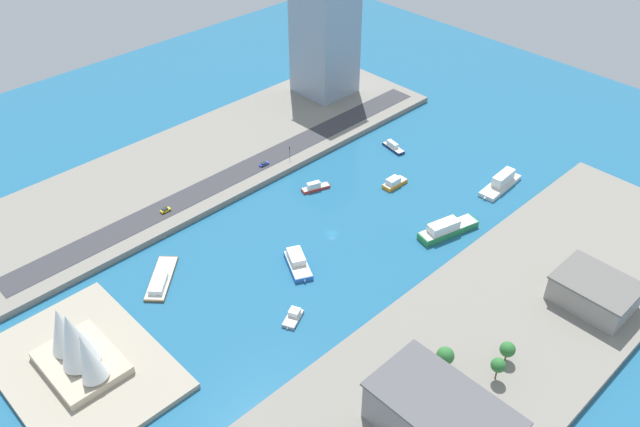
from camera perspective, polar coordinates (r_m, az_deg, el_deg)
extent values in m
plane|color=#23668E|center=(273.92, 1.05, -1.73)|extent=(440.00, 440.00, 0.00)
cube|color=gray|center=(238.47, 15.10, -10.23)|extent=(70.00, 240.00, 2.74)
cube|color=gray|center=(324.53, -9.10, 4.95)|extent=(70.00, 240.00, 2.74)
cube|color=#A89E89|center=(235.42, -19.75, -12.39)|extent=(65.38, 46.70, 2.00)
cube|color=#38383D|center=(308.82, -6.74, 3.67)|extent=(12.85, 228.00, 0.15)
cube|color=red|center=(298.91, -0.37, 2.20)|extent=(7.62, 13.43, 1.33)
cone|color=red|center=(301.29, 0.82, 2.51)|extent=(1.52, 1.52, 1.20)
cube|color=white|center=(297.45, -0.55, 2.46)|extent=(4.38, 6.54, 2.60)
cube|color=beige|center=(298.50, -0.37, 2.31)|extent=(7.32, 12.89, 0.10)
cube|color=orange|center=(303.38, 6.46, 2.57)|extent=(5.24, 12.28, 1.78)
cone|color=orange|center=(307.57, 7.28, 3.04)|extent=(1.64, 1.64, 1.60)
cube|color=white|center=(301.39, 6.33, 2.83)|extent=(4.19, 6.37, 2.55)
cube|color=beige|center=(302.85, 6.47, 2.72)|extent=(5.03, 11.79, 0.10)
cube|color=#999EA3|center=(237.59, -2.35, -9.03)|extent=(8.33, 10.64, 1.27)
cone|color=#999EA3|center=(234.38, -2.84, -9.87)|extent=(1.52, 1.52, 1.14)
cube|color=white|center=(237.36, -2.21, -8.49)|extent=(4.82, 4.81, 2.13)
cube|color=beige|center=(237.09, -2.35, -8.92)|extent=(8.00, 10.22, 0.10)
cube|color=brown|center=(259.53, -13.50, -5.47)|extent=(22.56, 23.17, 1.02)
cone|color=brown|center=(268.58, -12.88, -3.65)|extent=(1.29, 1.29, 0.91)
cube|color=white|center=(255.38, -13.77, -5.88)|extent=(11.25, 11.45, 2.12)
cube|color=beige|center=(259.16, -13.51, -5.38)|extent=(21.66, 22.24, 0.10)
cube|color=#1E284C|center=(329.91, 6.35, 5.63)|extent=(13.53, 6.24, 1.23)
cone|color=#1E284C|center=(325.54, 7.11, 5.10)|extent=(1.28, 1.28, 1.10)
cube|color=white|center=(329.67, 6.26, 5.97)|extent=(6.88, 3.52, 2.25)
cube|color=beige|center=(329.57, 6.36, 5.73)|extent=(12.99, 5.99, 0.10)
cube|color=#2D8C4C|center=(278.36, 10.98, -1.41)|extent=(13.17, 27.78, 2.97)
cone|color=#2D8C4C|center=(286.40, 13.20, -0.51)|extent=(3.25, 3.25, 2.68)
cube|color=white|center=(274.86, 10.61, -1.07)|extent=(8.47, 14.32, 3.48)
cube|color=beige|center=(277.42, 11.02, -1.16)|extent=(12.65, 26.67, 0.10)
cube|color=blue|center=(257.42, -1.89, -4.49)|extent=(18.92, 14.30, 1.93)
cone|color=blue|center=(250.78, -1.32, -5.84)|extent=(2.33, 2.33, 1.73)
cube|color=white|center=(257.89, -2.07, -3.72)|extent=(10.91, 9.21, 2.72)
cube|color=beige|center=(256.75, -1.90, -4.32)|extent=(18.16, 13.73, 0.10)
cube|color=silver|center=(310.81, 15.25, 2.33)|extent=(9.11, 25.49, 2.00)
cone|color=silver|center=(300.97, 14.02, 1.29)|extent=(1.91, 1.91, 1.80)
cube|color=white|center=(310.35, 15.52, 2.98)|extent=(5.38, 13.33, 4.77)
cube|color=beige|center=(310.24, 15.28, 2.48)|extent=(8.74, 24.47, 0.10)
cube|color=#8C9EB2|center=(364.58, 0.42, 15.12)|extent=(27.90, 27.01, 64.69)
cube|color=gray|center=(255.79, 22.54, -6.33)|extent=(26.33, 20.41, 9.83)
cube|color=slate|center=(252.41, 22.82, -5.45)|extent=(27.38, 21.23, 0.80)
cube|color=gray|center=(202.07, 10.40, -17.09)|extent=(40.44, 23.48, 14.36)
cube|color=#59595C|center=(196.04, 10.65, -15.79)|extent=(42.06, 24.42, 0.80)
cylinder|color=black|center=(289.57, -13.00, 0.42)|extent=(0.28, 0.65, 0.64)
cylinder|color=black|center=(288.27, -12.82, 0.26)|extent=(0.28, 0.65, 0.64)
cylinder|color=black|center=(288.53, -13.51, 0.18)|extent=(0.28, 0.65, 0.64)
cylinder|color=black|center=(287.23, -13.33, 0.02)|extent=(0.28, 0.65, 0.64)
cube|color=yellow|center=(288.20, -13.17, 0.28)|extent=(2.17, 4.41, 0.87)
cube|color=#262D38|center=(287.71, -13.23, 0.37)|extent=(1.84, 2.50, 0.54)
cylinder|color=black|center=(312.98, -4.70, 4.40)|extent=(0.27, 0.65, 0.64)
cylinder|color=black|center=(311.87, -4.51, 4.28)|extent=(0.27, 0.65, 0.64)
cylinder|color=black|center=(311.35, -5.17, 4.18)|extent=(0.27, 0.65, 0.64)
cylinder|color=black|center=(310.23, -4.99, 4.06)|extent=(0.27, 0.65, 0.64)
cube|color=blue|center=(311.46, -4.84, 4.27)|extent=(2.00, 4.76, 0.72)
cube|color=#262D38|center=(311.02, -4.88, 4.35)|extent=(1.71, 2.68, 0.50)
cylinder|color=black|center=(314.63, -2.63, 5.18)|extent=(0.18, 0.18, 5.50)
cube|color=black|center=(312.92, -2.65, 5.69)|extent=(0.36, 0.36, 1.00)
sphere|color=red|center=(312.74, -2.65, 5.74)|extent=(0.24, 0.24, 0.24)
sphere|color=yellow|center=(312.92, -2.65, 5.69)|extent=(0.24, 0.24, 0.24)
sphere|color=green|center=(313.10, -2.65, 5.63)|extent=(0.24, 0.24, 0.24)
cube|color=#BCAD93|center=(233.61, -19.88, -11.99)|extent=(29.24, 21.96, 3.00)
cone|color=white|center=(220.85, -19.39, -11.58)|extent=(11.85, 8.58, 18.14)
cone|color=white|center=(225.67, -20.47, -10.11)|extent=(14.61, 12.28, 20.76)
cone|color=white|center=(232.38, -21.29, -9.26)|extent=(12.81, 11.16, 17.28)
cylinder|color=brown|center=(229.04, 15.71, -11.80)|extent=(0.50, 0.50, 3.09)
sphere|color=#2D7233|center=(226.42, 15.86, -11.20)|extent=(5.12, 5.12, 5.12)
cylinder|color=brown|center=(222.60, 14.94, -13.20)|extent=(0.50, 0.50, 4.49)
sphere|color=#2D7233|center=(219.49, 15.12, -12.50)|extent=(4.80, 4.80, 4.80)
cylinder|color=brown|center=(222.55, 10.63, -12.62)|extent=(0.50, 0.50, 3.13)
sphere|color=#2D7233|center=(219.62, 10.75, -11.96)|extent=(5.87, 5.87, 5.87)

